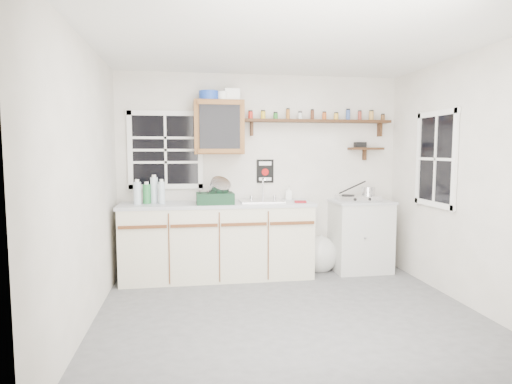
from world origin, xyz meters
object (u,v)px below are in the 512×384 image
(upper_cabinet, at_px, (219,127))
(spice_shelf, at_px, (318,120))
(right_cabinet, at_px, (360,235))
(hotplate, at_px, (358,198))
(main_cabinet, at_px, (218,240))
(dish_rack, at_px, (216,195))

(upper_cabinet, distance_m, spice_shelf, 1.28)
(right_cabinet, relative_size, upper_cabinet, 1.40)
(spice_shelf, bearing_deg, hotplate, -23.77)
(main_cabinet, xyz_separation_m, hotplate, (1.78, 0.01, 0.48))
(main_cabinet, height_order, upper_cabinet, upper_cabinet)
(upper_cabinet, relative_size, dish_rack, 1.48)
(dish_rack, bearing_deg, right_cabinet, 3.09)
(upper_cabinet, distance_m, dish_rack, 0.84)
(right_cabinet, xyz_separation_m, dish_rack, (-1.85, -0.13, 0.57))
(right_cabinet, distance_m, upper_cabinet, 2.26)
(dish_rack, bearing_deg, main_cabinet, 79.27)
(spice_shelf, height_order, dish_rack, spice_shelf)
(main_cabinet, xyz_separation_m, dish_rack, (-0.02, -0.11, 0.56))
(main_cabinet, height_order, right_cabinet, main_cabinet)
(main_cabinet, height_order, spice_shelf, spice_shelf)
(spice_shelf, relative_size, hotplate, 3.54)
(main_cabinet, distance_m, right_cabinet, 1.84)
(main_cabinet, relative_size, upper_cabinet, 3.55)
(main_cabinet, bearing_deg, spice_shelf, 9.22)
(upper_cabinet, height_order, hotplate, upper_cabinet)
(main_cabinet, bearing_deg, hotplate, 0.17)
(spice_shelf, xyz_separation_m, hotplate, (0.47, -0.21, -0.98))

